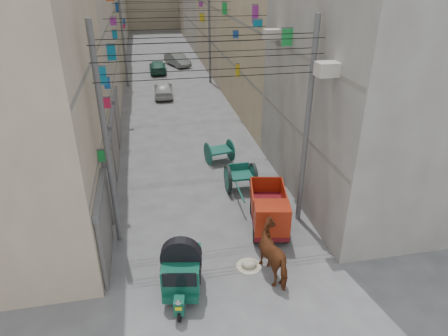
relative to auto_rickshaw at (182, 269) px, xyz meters
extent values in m
cube|color=slate|center=(-2.60, 5.25, 2.27)|extent=(0.25, 9.80, 0.18)
cube|color=slate|center=(-2.60, 5.25, 5.27)|extent=(0.25, 9.80, 0.18)
cube|color=#A49B8D|center=(-6.48, 16.25, 5.07)|extent=(8.00, 12.00, 12.00)
cube|color=slate|center=(-2.60, 16.25, 2.27)|extent=(0.25, 11.76, 0.18)
cube|color=slate|center=(-2.60, 16.25, 5.27)|extent=(0.25, 11.76, 0.18)
cube|color=slate|center=(-2.60, 29.25, 2.27)|extent=(0.25, 13.72, 0.18)
cube|color=slate|center=(-2.60, 29.25, 5.27)|extent=(0.25, 13.72, 0.18)
cube|color=slate|center=(-2.60, 43.25, 2.27)|extent=(0.25, 13.72, 0.18)
cube|color=slate|center=(-2.60, 56.25, 2.27)|extent=(0.25, 11.76, 0.18)
cube|color=#99958F|center=(9.52, 5.25, 5.57)|extent=(8.00, 10.00, 13.00)
cube|color=slate|center=(5.64, 5.25, 2.27)|extent=(0.25, 9.80, 0.18)
cube|color=slate|center=(5.64, 5.25, 5.27)|extent=(0.25, 9.80, 0.18)
cube|color=tan|center=(9.52, 16.25, 5.07)|extent=(8.00, 12.00, 12.00)
cube|color=slate|center=(5.64, 16.25, 2.27)|extent=(0.25, 11.76, 0.18)
cube|color=slate|center=(5.64, 16.25, 5.27)|extent=(0.25, 11.76, 0.18)
cube|color=slate|center=(5.64, 29.25, 2.27)|extent=(0.25, 13.72, 0.18)
cube|color=slate|center=(5.64, 29.25, 5.27)|extent=(0.25, 13.72, 0.18)
cube|color=slate|center=(5.64, 43.25, 2.27)|extent=(0.25, 13.72, 0.18)
cube|color=slate|center=(5.64, 56.25, 2.27)|extent=(0.25, 11.76, 0.18)
cube|color=#535358|center=(-2.40, 2.05, 0.37)|extent=(0.12, 3.00, 2.60)
cube|color=#545456|center=(-2.38, 2.05, 1.82)|extent=(0.18, 3.20, 0.25)
cube|color=#535358|center=(-2.40, 5.75, 0.37)|extent=(0.12, 3.00, 2.60)
cube|color=#545456|center=(-2.38, 5.75, 1.82)|extent=(0.18, 3.20, 0.25)
cube|color=#535358|center=(-2.40, 9.45, 0.37)|extent=(0.12, 3.00, 2.60)
cube|color=#545456|center=(-2.38, 9.45, 1.82)|extent=(0.18, 3.20, 0.25)
cube|color=#535358|center=(-2.40, 13.25, 0.37)|extent=(0.12, 3.00, 2.60)
cube|color=#545456|center=(-2.38, 13.25, 1.82)|extent=(0.18, 3.20, 0.25)
cube|color=#93288E|center=(5.33, 31.53, 5.06)|extent=(0.38, 0.08, 0.41)
cube|color=#16499B|center=(-2.35, 38.86, 2.70)|extent=(0.27, 0.08, 0.71)
cube|color=green|center=(-2.26, 3.68, 2.43)|extent=(0.44, 0.08, 0.42)
cube|color=#0E759D|center=(-2.26, 13.05, 4.25)|extent=(0.45, 0.08, 0.84)
cube|color=#C21944|center=(-2.29, 7.01, 3.32)|extent=(0.38, 0.08, 0.44)
cube|color=gold|center=(5.30, 30.79, 3.93)|extent=(0.43, 0.08, 0.72)
cube|color=#C21944|center=(-2.33, 35.32, 2.74)|extent=(0.31, 0.08, 0.44)
cube|color=#16499B|center=(5.34, 16.27, 4.49)|extent=(0.35, 0.08, 0.45)
cube|color=green|center=(5.35, 19.90, 5.72)|extent=(0.34, 0.08, 0.79)
cube|color=#16499B|center=(-2.34, 9.27, 3.57)|extent=(0.28, 0.08, 0.52)
cube|color=#16499B|center=(-2.35, 26.87, 5.34)|extent=(0.28, 0.08, 0.74)
cube|color=gold|center=(5.39, 15.76, 2.30)|extent=(0.26, 0.08, 0.80)
cube|color=#93288E|center=(5.35, 6.62, 5.77)|extent=(0.34, 0.08, 0.55)
cube|color=#0E759D|center=(-2.25, 5.80, 4.75)|extent=(0.47, 0.08, 0.67)
cube|color=#93288E|center=(-2.28, 18.40, 5.21)|extent=(0.40, 0.08, 0.47)
cube|color=#0E759D|center=(-2.32, 18.91, 4.32)|extent=(0.32, 0.08, 0.55)
cube|color=#0E759D|center=(5.28, 10.99, 5.80)|extent=(0.47, 0.08, 0.35)
cube|color=#93288E|center=(5.36, 11.83, 6.15)|extent=(0.32, 0.08, 0.89)
cube|color=green|center=(5.30, 6.54, 5.80)|extent=(0.44, 0.08, 0.69)
cube|color=#93288E|center=(-2.54, 3.25, 2.07)|extent=(0.10, 3.20, 0.80)
cube|color=red|center=(-2.54, 12.25, 2.07)|extent=(0.10, 3.20, 0.80)
cube|color=silver|center=(-2.54, 24.25, 2.07)|extent=(0.10, 3.20, 0.80)
cube|color=gold|center=(-2.54, 36.25, 2.07)|extent=(0.10, 3.20, 0.80)
cube|color=green|center=(5.58, 3.25, 2.07)|extent=(0.10, 3.20, 0.80)
cube|color=red|center=(5.58, 12.25, 2.07)|extent=(0.10, 3.20, 0.80)
cube|color=green|center=(5.58, 24.25, 2.07)|extent=(0.10, 3.20, 0.80)
cube|color=red|center=(5.58, 36.25, 2.07)|extent=(0.10, 3.20, 0.80)
cube|color=#B9B2A6|center=(5.17, 2.25, 5.47)|extent=(0.70, 0.55, 0.45)
cube|color=#B9B2A6|center=(5.17, 8.25, 5.67)|extent=(0.70, 0.55, 0.45)
cylinder|color=#545456|center=(-2.08, 3.25, 3.07)|extent=(0.20, 0.20, 8.00)
cylinder|color=#545456|center=(5.12, 3.25, 3.07)|extent=(0.20, 0.20, 8.00)
cylinder|color=#545456|center=(-2.08, 25.25, 3.07)|extent=(0.20, 0.20, 8.00)
cylinder|color=#545456|center=(5.12, 25.25, 3.07)|extent=(0.20, 0.20, 8.00)
cylinder|color=black|center=(1.52, 2.75, 5.27)|extent=(7.40, 0.02, 0.02)
cylinder|color=black|center=(1.52, 2.75, 5.87)|extent=(7.40, 0.02, 0.02)
cylinder|color=black|center=(1.52, 2.75, 6.37)|extent=(7.40, 0.02, 0.02)
cylinder|color=black|center=(1.52, 3.75, 5.27)|extent=(7.40, 0.02, 0.02)
cylinder|color=black|center=(1.52, 3.75, 5.87)|extent=(7.40, 0.02, 0.02)
cylinder|color=black|center=(1.52, 3.75, 6.37)|extent=(7.40, 0.02, 0.02)
cylinder|color=black|center=(1.52, 9.25, 5.27)|extent=(7.40, 0.02, 0.02)
cylinder|color=black|center=(1.52, 9.25, 5.87)|extent=(7.40, 0.02, 0.02)
cylinder|color=black|center=(1.52, 9.25, 6.37)|extent=(7.40, 0.02, 0.02)
cylinder|color=black|center=(1.52, 17.25, 5.27)|extent=(7.40, 0.02, 0.02)
cylinder|color=black|center=(1.52, 17.25, 5.87)|extent=(7.40, 0.02, 0.02)
cylinder|color=black|center=(1.52, 17.25, 6.37)|extent=(7.40, 0.02, 0.02)
cylinder|color=black|center=(1.52, 25.25, 5.27)|extent=(7.40, 0.02, 0.02)
cylinder|color=black|center=(1.52, 25.25, 5.87)|extent=(7.40, 0.02, 0.02)
cylinder|color=black|center=(-0.21, -1.12, -0.68)|extent=(0.20, 0.51, 0.49)
cylinder|color=black|center=(-0.38, 0.62, -0.68)|extent=(0.20, 0.51, 0.49)
cylinder|color=black|center=(0.58, 0.44, -0.68)|extent=(0.20, 0.51, 0.49)
cube|color=#0C4735|center=(0.00, 0.01, -0.50)|extent=(1.40, 1.85, 0.25)
cube|color=#0C4735|center=(-0.20, -1.07, -0.40)|extent=(0.38, 0.45, 0.49)
cylinder|color=silver|center=(-0.24, -1.27, -0.09)|extent=(0.16, 0.07, 0.16)
cube|color=#D6C60B|center=(-0.24, -1.29, -0.31)|extent=(0.20, 0.06, 0.11)
cube|color=#0C4735|center=(0.01, 0.05, 0.00)|extent=(1.41, 1.69, 0.84)
cube|color=black|center=(-0.13, -0.70, 0.22)|extent=(1.01, 0.24, 0.49)
cube|color=black|center=(-0.56, 0.16, 0.09)|extent=(0.23, 1.05, 0.57)
cube|color=black|center=(0.58, -0.06, 0.09)|extent=(0.23, 1.05, 0.57)
cube|color=white|center=(-0.14, -0.73, -0.44)|extent=(1.09, 0.25, 0.05)
cylinder|color=black|center=(2.72, 5.96, -0.28)|extent=(0.14, 1.30, 1.30)
cylinder|color=#125043|center=(2.72, 5.96, -0.28)|extent=(0.16, 1.01, 1.01)
cylinder|color=#545456|center=(2.72, 5.96, -0.28)|extent=(0.20, 0.17, 0.17)
cylinder|color=black|center=(3.92, 5.96, -0.28)|extent=(0.14, 1.30, 1.30)
cylinder|color=#125043|center=(3.92, 5.96, -0.28)|extent=(0.16, 1.01, 1.01)
cylinder|color=#545456|center=(3.92, 5.96, -0.28)|extent=(0.20, 0.17, 0.17)
cylinder|color=#545456|center=(3.32, 5.96, -0.28)|extent=(1.25, 0.08, 0.07)
cube|color=#125043|center=(3.32, 5.96, -0.11)|extent=(0.97, 1.02, 0.09)
cube|color=#125043|center=(3.32, 6.43, 0.09)|extent=(0.97, 0.08, 0.32)
cylinder|color=#125043|center=(2.94, 4.81, -0.19)|extent=(0.07, 2.13, 0.06)
cylinder|color=#125043|center=(3.69, 4.81, -0.19)|extent=(0.07, 2.13, 0.06)
cylinder|color=black|center=(2.96, 2.07, -0.63)|extent=(0.27, 0.61, 0.59)
cylinder|color=black|center=(3.35, 3.99, -0.63)|extent=(0.27, 0.61, 0.59)
cylinder|color=black|center=(4.09, 1.84, -0.63)|extent=(0.27, 0.61, 0.59)
cylinder|color=black|center=(4.48, 3.76, -0.63)|extent=(0.27, 0.61, 0.59)
cube|color=#5B0D14|center=(3.72, 2.91, -0.44)|extent=(1.84, 3.12, 0.31)
cube|color=maroon|center=(3.51, 1.92, 0.18)|extent=(1.45, 1.17, 1.11)
cube|color=black|center=(3.43, 1.51, 0.27)|extent=(1.14, 0.28, 0.49)
cube|color=#5B0D14|center=(3.81, 3.39, -0.20)|extent=(1.69, 2.18, 0.11)
cube|color=maroon|center=(3.18, 3.52, 0.18)|extent=(0.44, 1.92, 0.75)
cube|color=maroon|center=(4.45, 3.26, 0.18)|extent=(0.44, 1.92, 0.75)
cube|color=maroon|center=(4.00, 4.33, 0.18)|extent=(1.31, 0.32, 0.75)
cylinder|color=#125043|center=(2.28, 8.99, -0.34)|extent=(0.28, 1.17, 1.18)
cylinder|color=#125043|center=(3.53, 9.23, -0.34)|extent=(0.28, 1.17, 1.18)
cube|color=#125043|center=(2.90, 9.11, -0.23)|extent=(1.30, 1.19, 0.09)
cylinder|color=#545456|center=(2.90, 9.11, -0.34)|extent=(1.31, 0.32, 0.07)
ellipsoid|color=beige|center=(2.38, 0.76, -0.79)|extent=(0.55, 0.44, 0.27)
imported|color=brown|center=(3.17, 0.25, -0.06)|extent=(1.32, 2.19, 1.73)
imported|color=#B7B7B7|center=(0.75, 21.67, -0.31)|extent=(1.60, 3.67, 1.23)
imported|color=slate|center=(2.86, 32.41, -0.28)|extent=(2.63, 4.17, 1.30)
imported|color=#1D5540|center=(0.70, 29.78, -0.36)|extent=(1.60, 3.88, 1.12)
camera|label=1|loc=(-0.59, -9.71, 8.46)|focal=32.00mm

